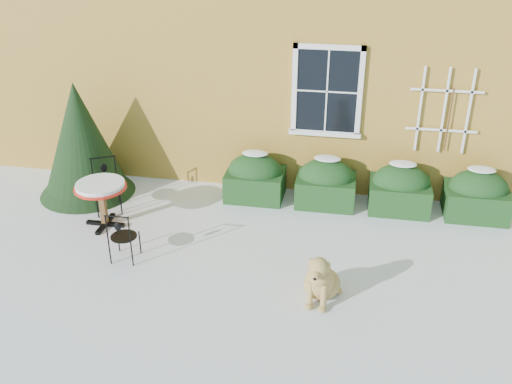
% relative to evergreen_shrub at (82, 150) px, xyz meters
% --- Properties ---
extents(ground, '(80.00, 80.00, 0.00)m').
position_rel_evergreen_shrub_xyz_m(ground, '(3.45, -2.18, -0.86)').
color(ground, white).
rests_on(ground, ground).
extents(hedge_row, '(4.95, 0.80, 0.91)m').
position_rel_evergreen_shrub_xyz_m(hedge_row, '(5.10, 0.37, -0.46)').
color(hedge_row, black).
rests_on(hedge_row, ground).
extents(evergreen_shrub, '(1.76, 1.76, 2.13)m').
position_rel_evergreen_shrub_xyz_m(evergreen_shrub, '(0.00, 0.00, 0.00)').
color(evergreen_shrub, black).
rests_on(evergreen_shrub, ground).
extents(bistro_table, '(0.86, 0.86, 0.80)m').
position_rel_evergreen_shrub_xyz_m(bistro_table, '(0.83, -1.12, -0.19)').
color(bistro_table, black).
rests_on(bistro_table, ground).
extents(patio_chair_near, '(0.40, 0.40, 0.84)m').
position_rel_evergreen_shrub_xyz_m(patio_chair_near, '(1.57, -2.05, -0.44)').
color(patio_chair_near, black).
rests_on(patio_chair_near, ground).
extents(patio_chair_far, '(0.58, 0.57, 0.96)m').
position_rel_evergreen_shrub_xyz_m(patio_chair_far, '(0.67, -0.58, -0.38)').
color(patio_chair_far, black).
rests_on(patio_chair_far, ground).
extents(dog, '(0.58, 0.87, 0.80)m').
position_rel_evergreen_shrub_xyz_m(dog, '(4.59, -2.51, -0.54)').
color(dog, tan).
rests_on(dog, ground).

